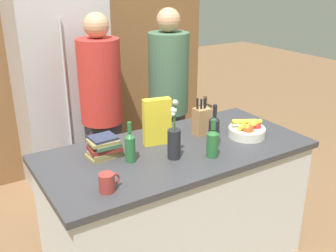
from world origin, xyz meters
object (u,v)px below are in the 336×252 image
Objects in this scene: person_at_sink at (101,106)px; person_in_blue at (168,96)px; flower_vase at (174,140)px; coffee_mug at (107,182)px; knife_block at (202,121)px; cereal_box at (157,122)px; fruit_bowl at (247,130)px; book_stack at (104,147)px; refrigerator at (62,87)px; bottle_oil at (205,114)px; bottle_wine at (214,129)px; bottle_vinegar at (130,146)px; bottle_water at (213,142)px.

person_in_blue is (0.58, -0.09, 0.01)m from person_at_sink.
flower_vase reaches higher than coffee_mug.
cereal_box is at bearing 176.51° from knife_block.
fruit_bowl is 0.98m from book_stack.
person_in_blue is (1.05, 1.08, 0.01)m from coffee_mug.
flower_vase is (-0.37, -0.22, 0.02)m from knife_block.
coffee_mug is at bearing -163.67° from flower_vase.
refrigerator is 5.22× the size of flower_vase.
fruit_bowl is 0.15× the size of person_in_blue.
coffee_mug is 1.09m from bottle_oil.
bottle_vinegar is at bearing 173.55° from bottle_wine.
person_at_sink is 0.99× the size of person_in_blue.
bottle_wine reaches higher than bottle_oil.
person_at_sink reaches higher than bottle_water.
knife_block is at bearing 30.60° from flower_vase.
person_at_sink is (-0.52, 0.69, -0.04)m from bottle_oil.
book_stack is at bearing 162.96° from bottle_wine.
refrigerator reaches higher than bottle_water.
person_at_sink is (0.14, -0.58, -0.03)m from refrigerator.
bottle_water reaches higher than book_stack.
flower_vase is at bearing -174.17° from bottle_wine.
book_stack is 0.71m from bottle_wine.
flower_vase reaches higher than knife_block.
person_at_sink is at bearing 116.77° from knife_block.
fruit_bowl is 0.92m from person_in_blue.
fruit_bowl is 1.01× the size of bottle_vinegar.
person_in_blue reaches higher than fruit_bowl.
cereal_box is (-0.59, 0.22, 0.11)m from fruit_bowl.
knife_block reaches higher than book_stack.
fruit_bowl is 0.28m from bottle_wine.
person_at_sink is at bearing 149.66° from person_in_blue.
fruit_bowl is at bearing -40.27° from knife_block.
knife_block is 1.11× the size of bottle_water.
refrigerator is at bearing 117.29° from bottle_oil.
refrigerator reaches higher than knife_block.
bottle_oil is (-0.13, 0.32, 0.05)m from fruit_bowl.
refrigerator is 7.14× the size of bottle_wine.
cereal_box is 0.66m from coffee_mug.
bottle_wine is at bearing -33.53° from cereal_box.
bottle_oil is 0.51m from bottle_water.
flower_vase is (-0.61, -0.01, 0.07)m from fruit_bowl.
coffee_mug is (-0.33, -1.75, -0.04)m from refrigerator.
flower_vase reaches higher than fruit_bowl.
bottle_oil is at bearing 17.75° from bottle_vinegar.
bottle_oil is at bearing -50.38° from person_at_sink.
bottle_vinegar is at bearing -169.05° from knife_block.
bottle_vinegar reaches higher than book_stack.
coffee_mug is 0.45× the size of bottle_wine.
coffee_mug is at bearing -171.74° from fruit_bowl.
bottle_vinegar is (-0.24, 0.10, -0.02)m from flower_vase.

